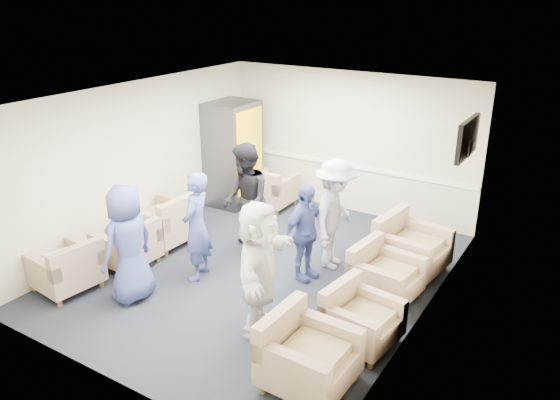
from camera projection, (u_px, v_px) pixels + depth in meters
The scene contains 25 objects.
floor at pixel (262, 270), 8.48m from camera, with size 6.00×6.00×0.00m, color black.
ceiling at pixel (260, 97), 7.50m from camera, with size 6.00×6.00×0.00m, color white.
back_wall at pixel (349, 143), 10.36m from camera, with size 5.00×0.02×2.70m, color beige.
front_wall at pixel (99, 274), 5.62m from camera, with size 5.00×0.02×2.70m, color beige.
left_wall at pixel (138, 162), 9.22m from camera, with size 0.02×6.00×2.70m, color beige.
right_wall at pixel (428, 225), 6.76m from camera, with size 0.02×6.00×2.70m, color beige.
chair_rail at pixel (347, 166), 10.51m from camera, with size 4.98×0.04×0.06m, color white.
tv at pixel (468, 138), 7.96m from camera, with size 0.10×1.00×0.58m.
armchair_left_near at pixel (68, 269), 7.81m from camera, with size 0.92×0.92×0.66m.
armchair_left_mid at pixel (129, 247), 8.51m from camera, with size 0.83×0.83×0.65m.
armchair_left_far at pixel (167, 223), 9.24m from camera, with size 0.97×0.97×0.75m.
armchair_right_near at pixel (304, 357), 5.91m from camera, with size 0.93×0.93×0.72m.
armchair_right_midnear at pixel (358, 320), 6.65m from camera, with size 0.90×0.90×0.64m.
armchair_right_midfar at pixel (382, 276), 7.62m from camera, with size 0.93×0.93×0.67m.
armchair_right_far at pixel (408, 249), 8.34m from camera, with size 1.05×1.05×0.75m.
armchair_corner at pixel (269, 191), 10.80m from camera, with size 0.90×0.90×0.70m.
vending_machine at pixel (233, 153), 10.81m from camera, with size 0.84×0.98×2.06m.
backpack at pixel (141, 250), 8.51m from camera, with size 0.33×0.24×0.54m.
pillow at pixel (66, 258), 7.75m from camera, with size 0.49×0.37×0.14m, color white.
person_front_left at pixel (128, 244), 7.43m from camera, with size 0.82×0.54×1.68m, color #3B4A8D.
person_mid_left at pixel (196, 226), 8.00m from camera, with size 0.61×0.40×1.66m, color #3B4A8D.
person_back_left at pixel (245, 201), 8.68m from camera, with size 0.91×0.71×1.86m, color black.
person_back_right at pixel (335, 215), 8.31m from camera, with size 1.13×0.65×1.75m, color silver.
person_mid_right at pixel (305, 233), 7.99m from camera, with size 0.88×0.37×1.50m, color #3B4A8D.
person_front_right at pixel (259, 268), 6.71m from camera, with size 1.63×0.52×1.76m, color white.
Camera 1 is at (4.21, -6.22, 4.10)m, focal length 35.00 mm.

